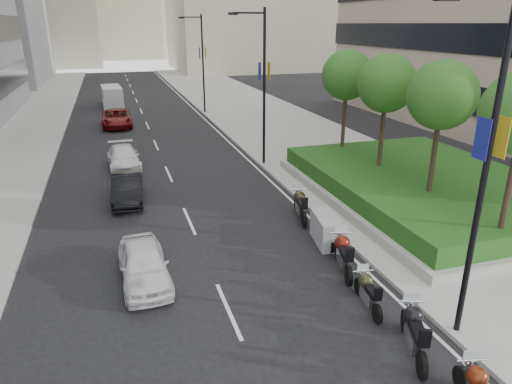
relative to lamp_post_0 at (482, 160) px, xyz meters
name	(u,v)px	position (x,y,z in m)	size (l,w,h in m)	color
sidewalk_right	(271,122)	(4.86, 29.00, -4.99)	(10.00, 100.00, 0.15)	#9E9B93
sidewalk_left	(6,139)	(-16.14, 29.00, -4.99)	(8.00, 100.00, 0.15)	#9E9B93
lane_edge	(212,126)	(-0.44, 29.00, -5.06)	(0.12, 100.00, 0.01)	silver
lane_centre	(150,130)	(-5.64, 29.00, -5.06)	(0.12, 100.00, 0.01)	silver
planter	(426,193)	(5.86, 9.00, -4.72)	(10.00, 14.00, 0.40)	#A4A098
hedge	(427,182)	(5.86, 9.00, -4.12)	(9.40, 13.40, 0.80)	#183E11
tree_1	(442,96)	(4.36, 7.00, 0.36)	(2.80, 2.80, 6.30)	#332319
tree_2	(387,84)	(4.36, 11.00, 0.36)	(2.80, 2.80, 6.30)	#332319
tree_3	(347,76)	(4.36, 15.00, 0.36)	(2.80, 2.80, 6.30)	#332319
lamp_post_0	(482,160)	(0.00, 0.00, 0.00)	(2.34, 0.45, 9.00)	black
lamp_post_1	(262,81)	(0.00, 17.00, 0.00)	(2.34, 0.45, 9.00)	black
lamp_post_2	(201,59)	(0.00, 35.00, 0.00)	(2.34, 0.45, 9.00)	black
motorcycle_2	(414,331)	(-1.48, -0.26, -4.42)	(1.13, 2.29, 1.20)	black
motorcycle_3	(368,292)	(-1.56, 1.89, -4.52)	(0.68, 2.03, 1.02)	black
motorcycle_4	(343,254)	(-1.24, 4.08, -4.41)	(0.97, 2.41, 1.23)	black
motorcycle_5	(326,230)	(-0.90, 6.19, -4.49)	(1.06, 1.98, 1.14)	black
motorcycle_6	(300,205)	(-0.89, 8.77, -4.42)	(0.83, 2.39, 1.20)	black
car_a	(144,264)	(-7.91, 5.44, -4.41)	(1.55, 3.84, 1.31)	silver
car_b	(128,188)	(-8.06, 13.27, -4.40)	(1.41, 4.04, 1.33)	black
car_c	(124,158)	(-8.01, 18.99, -4.43)	(1.78, 4.37, 1.27)	silver
car_d	(117,118)	(-8.09, 31.37, -4.35)	(2.36, 5.13, 1.42)	#650C0F
delivery_van	(112,97)	(-8.23, 41.57, -4.11)	(2.15, 5.00, 2.05)	silver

